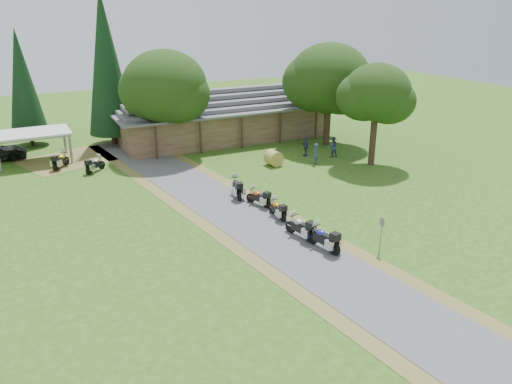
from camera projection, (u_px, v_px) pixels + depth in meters
name	position (u px, v px, depth m)	size (l,w,h in m)	color
ground	(292.00, 248.00, 27.18)	(120.00, 120.00, 0.00)	#2E4D15
driveway	(252.00, 223.00, 30.32)	(46.00, 46.00, 0.00)	#4F4E51
lodge	(223.00, 113.00, 48.93)	(21.40, 9.40, 4.90)	brown
carport	(33.00, 147.00, 41.53)	(5.98, 3.99, 2.59)	silver
motorcycle_row_a	(323.00, 237.00, 26.80)	(2.12, 0.69, 1.45)	navy
motorcycle_row_b	(300.00, 226.00, 28.15)	(2.09, 0.68, 1.43)	#94969B
motorcycle_row_c	(278.00, 208.00, 30.84)	(1.83, 0.60, 1.25)	#BF7A02
motorcycle_row_d	(259.00, 197.00, 32.70)	(1.87, 0.61, 1.28)	#DC4D14
motorcycle_row_e	(237.00, 186.00, 34.24)	(2.13, 0.70, 1.46)	black
motorcycle_carport_a	(61.00, 160.00, 40.24)	(2.04, 0.67, 1.40)	yellow
motorcycle_carport_b	(95.00, 164.00, 39.35)	(1.90, 0.62, 1.30)	gray
person_a	(315.00, 152.00, 41.04)	(0.59, 0.43, 2.09)	#354060
person_b	(333.00, 145.00, 43.08)	(0.60, 0.43, 2.11)	#354060
person_c	(306.00, 145.00, 43.33)	(0.58, 0.42, 2.05)	#354060
hay_bale	(274.00, 158.00, 40.91)	(1.24, 1.24, 1.14)	olive
sign_post	(381.00, 235.00, 26.36)	(0.37, 0.06, 2.04)	gray
oak_lodge_left	(166.00, 100.00, 42.35)	(7.15, 7.15, 9.69)	black
oak_lodge_right	(329.00, 92.00, 45.40)	(7.45, 7.45, 9.99)	black
oak_driveway	(376.00, 107.00, 39.68)	(5.37, 5.37, 9.62)	black
cedar_near	(107.00, 69.00, 44.90)	(4.25, 4.25, 13.99)	black
cedar_far	(23.00, 88.00, 45.10)	(3.42, 3.42, 10.63)	black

